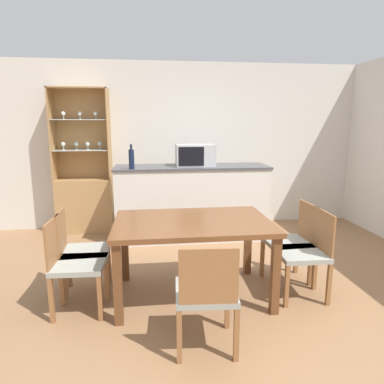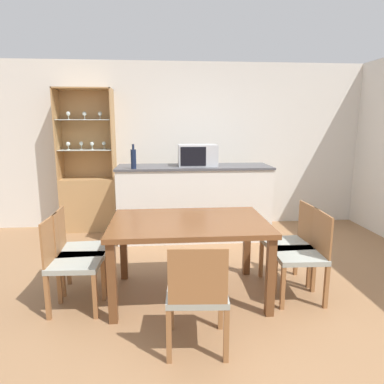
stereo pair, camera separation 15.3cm
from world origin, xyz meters
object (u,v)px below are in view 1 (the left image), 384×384
Objects in this scene: dining_chair_head_near at (206,293)px; dining_chair_side_right_near at (305,253)px; dining_chair_side_left_near at (75,263)px; microwave at (195,155)px; display_cabinet at (85,193)px; dining_chair_side_right_far at (293,242)px; wine_bottle at (131,159)px; dining_chair_side_left_far at (81,252)px; dining_table at (193,230)px.

dining_chair_side_right_near is at bearing 35.97° from dining_chair_head_near.
microwave is at bearing 146.90° from dining_chair_side_left_near.
display_cabinet reaches higher than dining_chair_side_right_near.
dining_chair_side_right_far is at bearing 99.90° from dining_chair_side_left_near.
wine_bottle is at bearing -45.76° from display_cabinet.
dining_chair_side_left_near is (0.32, -2.35, -0.16)m from display_cabinet.
dining_chair_side_left_near is at bearing -3.21° from dining_chair_side_left_far.
dining_table is at bearing 94.82° from dining_chair_side_right_far.
dining_chair_side_left_far is 1.57× the size of microwave.
dining_table is 1.79m from microwave.
dining_table is at bearing -66.86° from wine_bottle.
dining_chair_side_right_far is (1.05, 0.15, -0.22)m from dining_table.
wine_bottle is at bearing 166.73° from dining_chair_side_left_near.
display_cabinet is 3.19m from dining_chair_side_right_far.
microwave is (1.29, 1.55, 0.76)m from dining_chair_side_left_far.
dining_chair_side_right_near is at bearing -44.27° from display_cabinet.
display_cabinet is at bearing 162.15° from microwave.
display_cabinet is 1.23m from wine_bottle.
dining_chair_head_near is at bearing 59.69° from dining_chair_side_left_near.
dining_chair_side_left_near is at bearing -172.32° from dining_table.
microwave reaches higher than dining_chair_side_left_far.
dining_chair_side_right_far reaches higher than dining_table.
dining_chair_side_right_far is 1.00× the size of dining_chair_head_near.
microwave is (0.25, 2.50, 0.76)m from dining_chair_head_near.
dining_table is 1.73× the size of dining_chair_side_left_far.
dining_chair_head_near is at bearing -74.75° from wine_bottle.
dining_chair_side_right_far and dining_chair_side_right_near have the same top height.
dining_table is (1.37, -2.21, 0.06)m from display_cabinet.
dining_chair_side_left_far is at bearing 141.67° from dining_chair_head_near.
dining_chair_side_left_near is 1.00× the size of dining_chair_side_left_far.
dining_table is 1.08m from dining_chair_side_left_near.
dining_chair_side_left_far reaches higher than dining_table.
dining_chair_side_left_near is at bearing 94.71° from dining_chair_side_right_far.
display_cabinet is at bearing 46.40° from dining_chair_side_right_far.
dining_chair_side_right_near and dining_chair_head_near have the same top height.
display_cabinet is 2.56× the size of dining_chair_side_left_near.
dining_chair_side_right_near is (2.42, -2.36, -0.16)m from display_cabinet.
dining_chair_side_right_near is (2.10, -0.00, 0.00)m from dining_chair_side_left_near.
microwave is at bearing 16.52° from wine_bottle.
dining_chair_side_left_near is (-1.05, -0.14, -0.22)m from dining_table.
dining_chair_side_left_far is (0.00, 0.28, 0.00)m from dining_chair_side_left_near.
dining_chair_side_right_near is 1.00× the size of dining_chair_side_left_far.
display_cabinet reaches higher than wine_bottle.
dining_chair_head_near is at bearing 44.66° from dining_chair_side_left_far.
dining_table is 0.84m from dining_chair_head_near.
dining_table is 4.52× the size of wine_bottle.
display_cabinet reaches higher than microwave.
dining_chair_side_right_near is at bearing -7.84° from dining_table.
display_cabinet is at bearing 47.49° from dining_chair_side_right_near.
dining_table is 1.08m from dining_chair_side_right_near.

